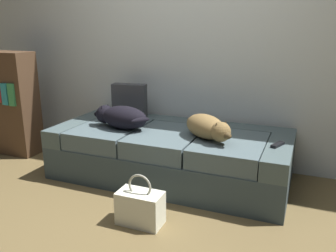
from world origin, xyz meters
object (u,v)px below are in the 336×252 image
at_px(bookshelf, 11,103).
at_px(handbag, 140,207).
at_px(dog_tan, 208,127).
at_px(tv_remote, 278,145).
at_px(couch, 170,154).
at_px(dog_dark, 121,117).
at_px(throw_pillow, 130,101).

bearing_deg(bookshelf, handbag, -22.46).
distance_m(dog_tan, tv_remote, 0.56).
bearing_deg(couch, bookshelf, -179.50).
height_order(couch, dog_dark, dog_dark).
bearing_deg(tv_remote, couch, -163.35).
distance_m(couch, dog_dark, 0.56).
distance_m(couch, tv_remote, 0.97).
xyz_separation_m(dog_tan, handbag, (-0.28, -0.71, -0.43)).
xyz_separation_m(couch, bookshelf, (-1.85, -0.02, 0.32)).
bearing_deg(dog_dark, handbag, -52.68).
xyz_separation_m(dog_dark, throw_pillow, (-0.11, 0.38, 0.07)).
height_order(dog_tan, tv_remote, dog_tan).
bearing_deg(tv_remote, dog_tan, -155.05).
xyz_separation_m(tv_remote, throw_pillow, (-1.49, 0.36, 0.16)).
bearing_deg(tv_remote, throw_pillow, -171.49).
height_order(dog_dark, handbag, dog_dark).
bearing_deg(throw_pillow, dog_tan, -22.47).
relative_size(couch, dog_dark, 3.45).
relative_size(tv_remote, throw_pillow, 0.44).
bearing_deg(dog_tan, handbag, -111.46).
bearing_deg(throw_pillow, handbag, -59.00).
distance_m(dog_dark, handbag, 1.00).
relative_size(dog_dark, bookshelf, 0.56).
relative_size(tv_remote, handbag, 0.40).
bearing_deg(throw_pillow, bookshelf, -167.53).
bearing_deg(bookshelf, throw_pillow, 12.47).
relative_size(dog_dark, tv_remote, 4.07).
bearing_deg(throw_pillow, tv_remote, -13.49).
distance_m(dog_dark, bookshelf, 1.41).
bearing_deg(dog_tan, bookshelf, 177.42).
bearing_deg(bookshelf, dog_tan, -2.58).
relative_size(couch, bookshelf, 1.92).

